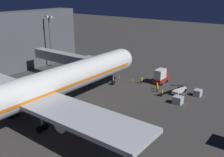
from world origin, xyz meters
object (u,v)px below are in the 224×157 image
Objects in this scene: cargo_truck_aft at (161,76)px; baggage_container_near_belt at (178,100)px; airliner_at_gate at (19,96)px; ground_crew_by_belt_loader at (157,88)px; ground_crew_under_port_wing at (157,86)px; traffic_cone_nose_port at (132,80)px; apron_floodlight_mast at (50,37)px; belt_loader at (179,90)px; jet_bridge at (68,59)px; traffic_cone_nose_starboard at (119,77)px; ground_crew_marshaller_fwd at (162,93)px; ground_crew_near_nose_gear at (142,80)px; baggage_container_far_row at (198,93)px.

baggage_container_near_belt is (-8.91, 9.43, -1.07)m from cargo_truck_aft.
ground_crew_by_belt_loader is at bearing -111.49° from airliner_at_gate.
traffic_cone_nose_port is (8.29, -1.75, -0.73)m from ground_crew_under_port_wing.
belt_loader is at bearing -175.72° from apron_floodlight_mast.
ground_crew_under_port_wing reaches higher than baggage_container_near_belt.
airliner_at_gate is 4.31× the size of apron_floodlight_mast.
apron_floodlight_mast reaches higher than jet_bridge.
belt_loader is at bearing 177.61° from traffic_cone_nose_starboard.
apron_floodlight_mast is 8.86× the size of ground_crew_marshaller_fwd.
apron_floodlight_mast is (25.50, -28.52, 3.40)m from airliner_at_gate.
ground_crew_by_belt_loader reaches higher than traffic_cone_nose_starboard.
airliner_at_gate is 31.81m from baggage_container_near_belt.
ground_crew_under_port_wing reaches higher than traffic_cone_nose_starboard.
ground_crew_marshaller_fwd is at bearing 131.86° from ground_crew_under_port_wing.
ground_crew_by_belt_loader is 2.67m from ground_crew_marshaller_fwd.
jet_bridge is 29.10m from belt_loader.
belt_loader is 5.04m from ground_crew_by_belt_loader.
ground_crew_by_belt_loader is at bearing 119.80° from ground_crew_under_port_wing.
ground_crew_by_belt_loader is (-11.41, -28.99, -4.83)m from airliner_at_gate.
jet_bridge is 30.03m from baggage_container_near_belt.
ground_crew_under_port_wing is at bearing 165.74° from ground_crew_near_nose_gear.
airliner_at_gate reaches higher than belt_loader.
traffic_cone_nose_port is (17.62, 0.18, -0.48)m from baggage_container_far_row.
traffic_cone_nose_starboard is at bearing -3.35° from ground_crew_near_nose_gear.
ground_crew_under_port_wing is 8.51m from traffic_cone_nose_port.
apron_floodlight_mast is at bearing 3.31° from ground_crew_under_port_wing.
apron_floodlight_mast is at bearing 6.26° from ground_crew_near_nose_gear.
cargo_truck_aft reaches higher than ground_crew_under_port_wing.
traffic_cone_nose_port is (-2.20, -32.35, -5.55)m from airliner_at_gate.
cargo_truck_aft is 4.88m from ground_crew_under_port_wing.
ground_crew_marshaller_fwd is at bearing 119.08° from cargo_truck_aft.
apron_floodlight_mast reaches higher than ground_crew_marshaller_fwd.
traffic_cone_nose_starboard is at bearing -13.85° from ground_crew_by_belt_loader.
ground_crew_under_port_wing is (5.22, 1.00, 0.15)m from belt_loader.
ground_crew_under_port_wing reaches higher than ground_crew_by_belt_loader.
belt_loader reaches higher than ground_crew_under_port_wing.
ground_crew_by_belt_loader is (-36.91, -0.47, -8.23)m from apron_floodlight_mast.
airliner_at_gate is at bearing 86.11° from traffic_cone_nose_port.
ground_crew_marshaller_fwd reaches higher than baggage_container_near_belt.
airliner_at_gate is 38.19× the size of ground_crew_marshaller_fwd.
airliner_at_gate is at bearing 75.54° from cargo_truck_aft.
baggage_container_far_row is at bearing -179.52° from traffic_cone_nose_starboard.
airliner_at_gate is 36.55m from cargo_truck_aft.
baggage_container_near_belt is 3.44× the size of traffic_cone_nose_port.
belt_loader reaches higher than baggage_container_near_belt.
ground_crew_by_belt_loader is at bearing 22.84° from baggage_container_far_row.
ground_crew_marshaller_fwd is at bearing 162.09° from traffic_cone_nose_starboard.
traffic_cone_nose_port is at bearing 22.44° from cargo_truck_aft.
jet_bridge is 24.47m from cargo_truck_aft.
ground_crew_marshaller_fwd is (-4.39, 7.90, -0.93)m from cargo_truck_aft.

